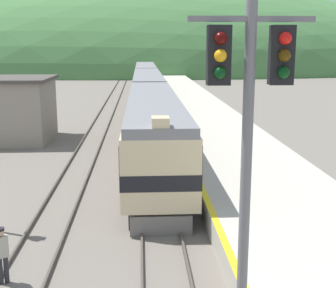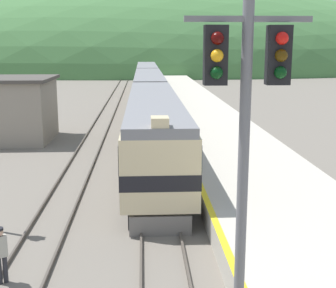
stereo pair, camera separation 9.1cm
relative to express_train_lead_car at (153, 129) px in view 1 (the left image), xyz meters
name	(u,v)px [view 1 (the left image)]	position (x,y,z in m)	size (l,w,h in m)	color
track_main	(145,89)	(0.00, 48.07, -2.12)	(1.52, 180.00, 0.16)	#4C443D
track_siding	(118,89)	(-4.27, 48.07, -2.12)	(1.52, 180.00, 0.16)	#4C443D
platform	(189,101)	(4.89, 28.07, -1.74)	(6.30, 140.00, 0.94)	#BCB5A5
distant_hills	(143,71)	(0.00, 101.76, -2.20)	(156.55, 70.45, 46.98)	#477A42
station_shed	(5,109)	(-10.60, 8.13, 0.13)	(6.91, 6.44, 4.62)	gray
express_train_lead_car	(153,129)	(0.00, 0.00, 0.00)	(3.00, 20.76, 4.38)	black
carriage_second	(148,91)	(0.00, 22.01, -0.01)	(2.99, 21.03, 4.02)	black
carriage_third	(146,77)	(0.00, 43.92, -0.01)	(2.99, 21.03, 4.02)	black
signal_mast_main	(248,130)	(1.22, -18.12, 3.22)	(2.20, 0.42, 8.25)	slate
track_worker	(2,252)	(-4.79, -13.30, -1.21)	(0.42, 0.36, 1.73)	#2D2D33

